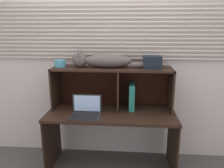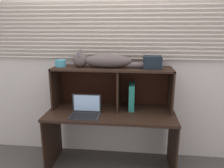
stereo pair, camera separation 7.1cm
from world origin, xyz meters
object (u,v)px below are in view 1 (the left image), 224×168
object	(u,v)px
laptop	(86,111)
binder_upright	(132,96)
cat	(103,61)
small_basket	(60,63)
storage_box	(152,62)
book_stack	(87,106)

from	to	relation	value
laptop	binder_upright	distance (m)	0.58
cat	small_basket	bearing A→B (deg)	180.00
cat	storage_box	size ratio (longest dim) A/B	4.69
laptop	small_basket	distance (m)	0.65
laptop	binder_upright	world-z (taller)	binder_upright
book_stack	storage_box	xyz separation A→B (m)	(0.76, 0.00, 0.55)
cat	laptop	bearing A→B (deg)	-122.03
cat	binder_upright	bearing A→B (deg)	0.00
storage_box	laptop	bearing A→B (deg)	-160.27
book_stack	binder_upright	bearing A→B (deg)	0.32
cat	laptop	world-z (taller)	cat
laptop	storage_box	world-z (taller)	storage_box
cat	small_basket	world-z (taller)	cat
book_stack	cat	bearing A→B (deg)	0.87
cat	book_stack	xyz separation A→B (m)	(-0.20, -0.00, -0.56)
laptop	book_stack	size ratio (longest dim) A/B	1.33
binder_upright	storage_box	xyz separation A→B (m)	(0.22, 0.00, 0.41)
laptop	book_stack	world-z (taller)	laptop
book_stack	laptop	bearing A→B (deg)	-81.73
cat	storage_box	bearing A→B (deg)	0.00
small_basket	storage_box	distance (m)	1.07
binder_upright	storage_box	world-z (taller)	storage_box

